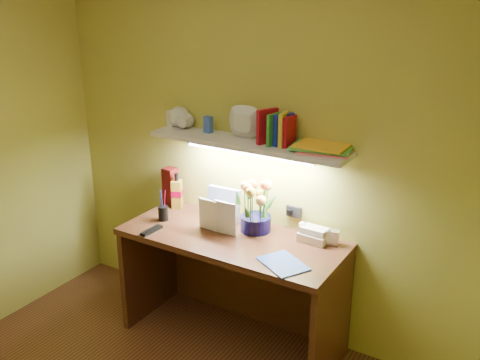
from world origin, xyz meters
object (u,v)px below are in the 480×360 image
flower_bouquet (256,205)px  desk_clock (331,237)px  whisky_bottle (177,191)px  desk (232,289)px  telephone (315,233)px

flower_bouquet → desk_clock: size_ratio=3.83×
flower_bouquet → whisky_bottle: 0.65m
desk → telephone: bearing=23.7°
flower_bouquet → desk_clock: 0.50m
desk → whisky_bottle: whisky_bottle is taller
whisky_bottle → desk: bearing=-18.9°
desk → whisky_bottle: (-0.57, 0.19, 0.50)m
whisky_bottle → telephone: bearing=0.5°
flower_bouquet → whisky_bottle: flower_bouquet is taller
desk_clock → whisky_bottle: bearing=165.4°
flower_bouquet → desk_clock: (0.48, 0.06, -0.13)m
telephone → whisky_bottle: size_ratio=0.70×
desk → desk_clock: size_ratio=15.67×
flower_bouquet → desk_clock: flower_bouquet is taller
telephone → whisky_bottle: (-1.03, -0.01, 0.07)m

